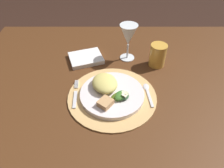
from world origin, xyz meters
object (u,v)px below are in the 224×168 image
at_px(fork, 75,95).
at_px(napkin, 86,58).
at_px(dinner_plate, 112,94).
at_px(spoon, 147,91).
at_px(wine_glass, 128,36).
at_px(dining_table, 125,104).
at_px(amber_tumbler, 158,55).

distance_m(fork, napkin, 0.24).
height_order(dinner_plate, spoon, dinner_plate).
relative_size(napkin, wine_glass, 0.88).
xyz_separation_m(dining_table, wine_glass, (0.02, 0.19, 0.23)).
height_order(dining_table, spoon, spoon).
height_order(wine_glass, amber_tumbler, wine_glass).
xyz_separation_m(fork, napkin, (0.02, 0.24, 0.00)).
distance_m(spoon, napkin, 0.34).
relative_size(spoon, amber_tumbler, 1.25).
relative_size(dining_table, spoon, 10.79).
bearing_deg(napkin, dinner_plate, -63.22).
height_order(dining_table, napkin, napkin).
bearing_deg(dinner_plate, amber_tumbler, 45.64).
bearing_deg(dinner_plate, fork, 178.59).
bearing_deg(dinner_plate, spoon, 9.23).
bearing_deg(spoon, amber_tumbler, 70.94).
bearing_deg(fork, amber_tumbler, 30.64).
distance_m(dinner_plate, wine_glass, 0.28).
relative_size(fork, spoon, 1.22).
bearing_deg(amber_tumbler, dining_table, -135.33).
xyz_separation_m(spoon, napkin, (-0.26, 0.22, 0.00)).
bearing_deg(fork, spoon, 3.89).
distance_m(dining_table, dinner_plate, 0.15).
distance_m(dinner_plate, fork, 0.14).
bearing_deg(wine_glass, dinner_plate, -105.45).
height_order(fork, napkin, napkin).
relative_size(spoon, wine_glass, 0.76).
bearing_deg(wine_glass, fork, -129.71).
bearing_deg(dinner_plate, wine_glass, 74.55).
height_order(napkin, wine_glass, wine_glass).
relative_size(dinner_plate, amber_tumbler, 2.37).
distance_m(fork, wine_glass, 0.34).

